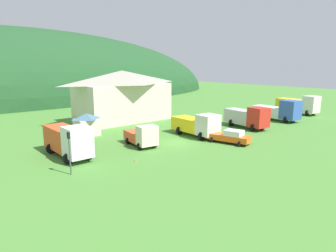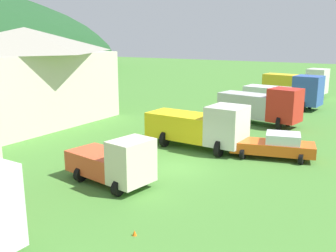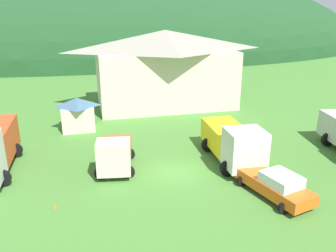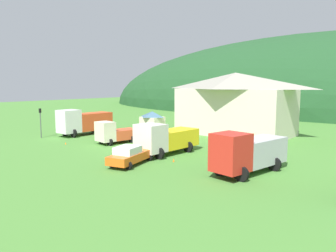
{
  "view_description": "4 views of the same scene",
  "coord_description": "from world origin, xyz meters",
  "px_view_note": "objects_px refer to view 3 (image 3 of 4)",
  "views": [
    {
      "loc": [
        -24.11,
        -26.28,
        9.45
      ],
      "look_at": [
        -0.58,
        0.8,
        2.06
      ],
      "focal_mm": 32.23,
      "sensor_mm": 36.0,
      "label": 1
    },
    {
      "loc": [
        -18.74,
        -10.74,
        7.61
      ],
      "look_at": [
        3.5,
        2.78,
        1.51
      ],
      "focal_mm": 40.82,
      "sensor_mm": 36.0,
      "label": 2
    },
    {
      "loc": [
        -5.7,
        -20.71,
        10.86
      ],
      "look_at": [
        0.54,
        4.48,
        1.86
      ],
      "focal_mm": 37.19,
      "sensor_mm": 36.0,
      "label": 3
    },
    {
      "loc": [
        25.33,
        -23.93,
        6.99
      ],
      "look_at": [
        3.34,
        2.49,
        2.55
      ],
      "focal_mm": 35.54,
      "sensor_mm": 36.0,
      "label": 4
    }
  ],
  "objects_px": {
    "traffic_cone_near_pickup": "(55,208)",
    "play_shed_cream": "(78,113)",
    "flatbed_truck_yellow": "(233,142)",
    "depot_building": "(165,68)",
    "traffic_cone_mid_row": "(279,170)",
    "service_pickup_orange": "(274,184)",
    "light_truck_cream": "(115,153)"
  },
  "relations": [
    {
      "from": "service_pickup_orange",
      "to": "traffic_cone_mid_row",
      "type": "xyz_separation_m",
      "value": [
        2.27,
        3.11,
        -0.83
      ]
    },
    {
      "from": "depot_building",
      "to": "traffic_cone_mid_row",
      "type": "distance_m",
      "value": 19.07
    },
    {
      "from": "service_pickup_orange",
      "to": "traffic_cone_mid_row",
      "type": "relative_size",
      "value": 8.79
    },
    {
      "from": "play_shed_cream",
      "to": "light_truck_cream",
      "type": "distance_m",
      "value": 9.53
    },
    {
      "from": "service_pickup_orange",
      "to": "traffic_cone_mid_row",
      "type": "bearing_deg",
      "value": 129.48
    },
    {
      "from": "depot_building",
      "to": "play_shed_cream",
      "type": "height_order",
      "value": "depot_building"
    },
    {
      "from": "play_shed_cream",
      "to": "light_truck_cream",
      "type": "xyz_separation_m",
      "value": [
        2.42,
        -9.21,
        -0.32
      ]
    },
    {
      "from": "service_pickup_orange",
      "to": "traffic_cone_near_pickup",
      "type": "distance_m",
      "value": 12.83
    },
    {
      "from": "traffic_cone_near_pickup",
      "to": "depot_building",
      "type": "bearing_deg",
      "value": 60.29
    },
    {
      "from": "play_shed_cream",
      "to": "service_pickup_orange",
      "type": "distance_m",
      "value": 18.83
    },
    {
      "from": "play_shed_cream",
      "to": "service_pickup_orange",
      "type": "height_order",
      "value": "play_shed_cream"
    },
    {
      "from": "depot_building",
      "to": "flatbed_truck_yellow",
      "type": "relative_size",
      "value": 2.23
    },
    {
      "from": "traffic_cone_mid_row",
      "to": "play_shed_cream",
      "type": "bearing_deg",
      "value": 138.5
    },
    {
      "from": "play_shed_cream",
      "to": "traffic_cone_mid_row",
      "type": "relative_size",
      "value": 4.93
    },
    {
      "from": "traffic_cone_near_pickup",
      "to": "play_shed_cream",
      "type": "bearing_deg",
      "value": 83.91
    },
    {
      "from": "depot_building",
      "to": "light_truck_cream",
      "type": "height_order",
      "value": "depot_building"
    },
    {
      "from": "flatbed_truck_yellow",
      "to": "service_pickup_orange",
      "type": "relative_size",
      "value": 1.3
    },
    {
      "from": "flatbed_truck_yellow",
      "to": "service_pickup_orange",
      "type": "height_order",
      "value": "flatbed_truck_yellow"
    },
    {
      "from": "traffic_cone_near_pickup",
      "to": "flatbed_truck_yellow",
      "type": "bearing_deg",
      "value": 14.71
    },
    {
      "from": "light_truck_cream",
      "to": "traffic_cone_near_pickup",
      "type": "distance_m",
      "value": 5.7
    },
    {
      "from": "flatbed_truck_yellow",
      "to": "traffic_cone_near_pickup",
      "type": "height_order",
      "value": "flatbed_truck_yellow"
    },
    {
      "from": "flatbed_truck_yellow",
      "to": "traffic_cone_mid_row",
      "type": "height_order",
      "value": "flatbed_truck_yellow"
    },
    {
      "from": "play_shed_cream",
      "to": "light_truck_cream",
      "type": "bearing_deg",
      "value": -75.27
    },
    {
      "from": "play_shed_cream",
      "to": "traffic_cone_near_pickup",
      "type": "height_order",
      "value": "play_shed_cream"
    },
    {
      "from": "service_pickup_orange",
      "to": "depot_building",
      "type": "bearing_deg",
      "value": 169.76
    },
    {
      "from": "play_shed_cream",
      "to": "light_truck_cream",
      "type": "relative_size",
      "value": 0.59
    },
    {
      "from": "flatbed_truck_yellow",
      "to": "play_shed_cream",
      "type": "bearing_deg",
      "value": -130.37
    },
    {
      "from": "light_truck_cream",
      "to": "service_pickup_orange",
      "type": "relative_size",
      "value": 0.95
    },
    {
      "from": "light_truck_cream",
      "to": "flatbed_truck_yellow",
      "type": "height_order",
      "value": "flatbed_truck_yellow"
    },
    {
      "from": "depot_building",
      "to": "flatbed_truck_yellow",
      "type": "height_order",
      "value": "depot_building"
    },
    {
      "from": "service_pickup_orange",
      "to": "traffic_cone_near_pickup",
      "type": "bearing_deg",
      "value": -112.72
    },
    {
      "from": "depot_building",
      "to": "traffic_cone_mid_row",
      "type": "bearing_deg",
      "value": -78.08
    }
  ]
}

